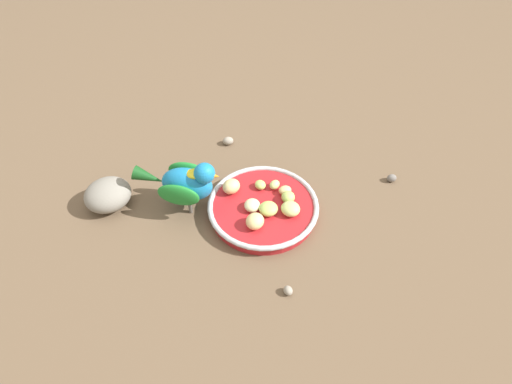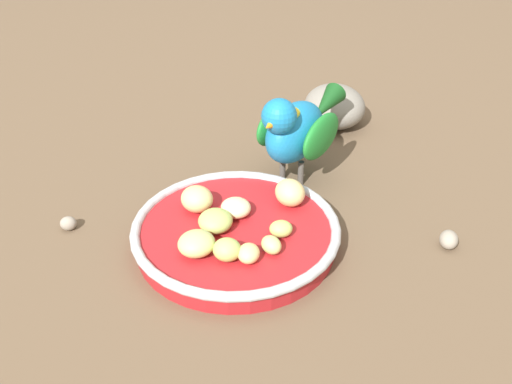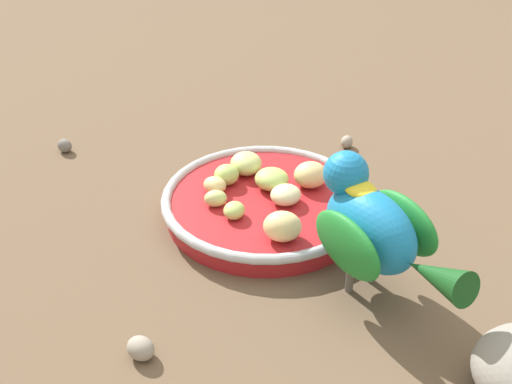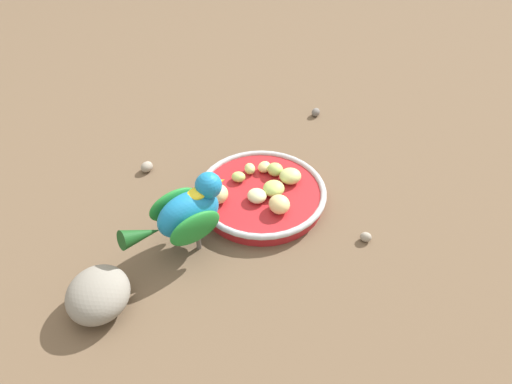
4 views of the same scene
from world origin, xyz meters
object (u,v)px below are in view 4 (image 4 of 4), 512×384
Objects in this scene: apple_piece_2 at (250,169)px; apple_piece_4 at (277,170)px; apple_piece_8 at (218,194)px; apple_piece_6 at (264,167)px; rock_large at (98,294)px; pebble_0 at (366,237)px; apple_piece_5 at (279,204)px; apple_piece_0 at (274,188)px; pebble_1 at (316,112)px; parrot at (186,213)px; apple_piece_1 at (238,177)px; apple_piece_3 at (290,176)px; pebble_2 at (147,167)px; feeding_bowl at (261,195)px; apple_piece_7 at (257,196)px.

apple_piece_2 is 0.84× the size of apple_piece_4.
apple_piece_6 is at bearing -122.80° from apple_piece_8.
pebble_0 is (-0.36, -0.21, -0.02)m from rock_large.
apple_piece_5 is 0.11m from apple_piece_6.
apple_piece_5 is (-0.02, 0.04, 0.00)m from apple_piece_0.
apple_piece_6 is 1.27× the size of pebble_1.
pebble_0 is at bearing 154.52° from apple_piece_2.
parrot reaches higher than apple_piece_2.
pebble_0 is (-0.23, 0.08, -0.02)m from apple_piece_1.
apple_piece_3 is 1.87× the size of pebble_1.
parrot is at bearing 33.31° from apple_piece_5.
apple_piece_0 is 0.98× the size of apple_piece_3.
rock_large is at bearing 29.95° from pebble_0.
apple_piece_8 reaches higher than pebble_1.
apple_piece_6 is at bearing -137.42° from apple_piece_1.
parrot reaches higher than pebble_1.
apple_piece_0 reaches higher than pebble_2.
apple_piece_3 is 1.47× the size of apple_piece_6.
rock_large is at bearing 65.07° from apple_piece_1.
apple_piece_6 is at bearing -157.39° from apple_piece_2.
parrot is 8.24× the size of pebble_0.
pebble_0 is at bearing 175.62° from apple_piece_8.
rock_large reaches higher than apple_piece_1.
apple_piece_2 is 0.65× the size of apple_piece_5.
apple_piece_1 reaches higher than pebble_2.
rock_large is at bearing -170.72° from parrot.
parrot reaches higher than apple_piece_3.
apple_piece_2 is at bearing -177.52° from pebble_2.
apple_piece_6 is (-0.02, -0.01, 0.00)m from apple_piece_2.
apple_piece_6 reaches higher than pebble_0.
feeding_bowl is 0.06m from apple_piece_3.
parrot is 7.39× the size of pebble_1.
apple_piece_1 is at bearing 68.63° from pebble_1.
apple_piece_1 is 0.05m from apple_piece_6.
pebble_1 is (-0.02, -0.26, -0.03)m from apple_piece_3.
apple_piece_6 is (0.04, -0.10, -0.01)m from apple_piece_5.
apple_piece_7 is 0.07m from apple_piece_8.
apple_piece_0 is at bearing 116.03° from apple_piece_6.
apple_piece_7 is at bearing -22.50° from apple_piece_5.
pebble_0 is 0.74× the size of pebble_2.
apple_piece_8 is at bearing 45.91° from apple_piece_4.
pebble_2 is at bearing -15.14° from apple_piece_7.
apple_piece_7 is 0.19m from pebble_0.
rock_large is at bearing 64.67° from apple_piece_2.
apple_piece_8 is (0.10, -0.00, 0.00)m from apple_piece_5.
feeding_bowl is at bearing 78.24° from pebble_1.
apple_piece_2 and apple_piece_6 have the same top height.
apple_piece_5 reaches higher than pebble_0.
apple_piece_3 is at bearing 158.99° from apple_piece_6.
pebble_0 is at bearing 146.26° from apple_piece_3.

